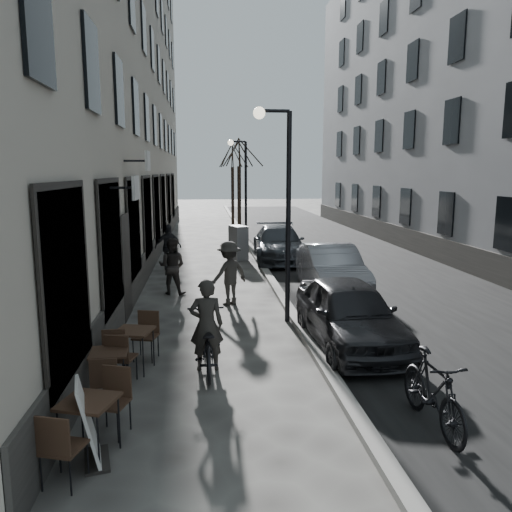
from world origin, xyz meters
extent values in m
plane|color=#363431|center=(0.00, 0.00, 0.00)|extent=(120.00, 120.00, 0.00)
cube|color=black|center=(3.85, 16.00, 0.00)|extent=(7.30, 60.00, 0.00)
cube|color=slate|center=(0.20, 16.00, 0.06)|extent=(0.25, 60.00, 0.12)
cube|color=#B0A493|center=(-6.00, 16.50, 8.00)|extent=(4.00, 35.00, 16.00)
cube|color=gray|center=(9.50, 16.50, 8.00)|extent=(4.00, 35.00, 16.00)
cylinder|color=black|center=(0.00, 6.00, 2.50)|extent=(0.12, 0.12, 5.00)
cylinder|color=black|center=(-0.35, 6.00, 5.00)|extent=(0.70, 0.08, 0.08)
sphere|color=#FFF2CC|center=(-0.70, 6.00, 4.95)|extent=(0.28, 0.28, 0.28)
cylinder|color=black|center=(0.00, 18.00, 2.50)|extent=(0.12, 0.12, 5.00)
cylinder|color=black|center=(-0.35, 18.00, 5.00)|extent=(0.70, 0.08, 0.08)
sphere|color=#FFF2CC|center=(-0.70, 18.00, 4.95)|extent=(0.28, 0.28, 0.28)
cylinder|color=black|center=(-0.10, 21.00, 1.95)|extent=(0.20, 0.20, 3.90)
cylinder|color=black|center=(-0.10, 27.00, 1.95)|extent=(0.20, 0.20, 3.90)
cube|color=#322216|center=(-3.50, 0.42, 0.77)|extent=(0.81, 0.81, 0.04)
cylinder|color=black|center=(-3.83, 0.24, 0.37)|extent=(0.02, 0.02, 0.74)
cylinder|color=black|center=(-3.32, 0.08, 0.37)|extent=(0.02, 0.02, 0.74)
cylinder|color=black|center=(-3.67, 0.75, 0.37)|extent=(0.02, 0.02, 0.74)
cylinder|color=black|center=(-3.16, 0.59, 0.37)|extent=(0.02, 0.02, 0.74)
cube|color=#322216|center=(-3.59, 2.31, 0.72)|extent=(0.64, 0.64, 0.04)
cylinder|color=black|center=(-3.82, 2.04, 0.35)|extent=(0.02, 0.02, 0.70)
cylinder|color=black|center=(-3.32, 2.07, 0.35)|extent=(0.02, 0.02, 0.70)
cylinder|color=black|center=(-3.85, 2.54, 0.35)|extent=(0.02, 0.02, 0.70)
cylinder|color=black|center=(-3.35, 2.58, 0.35)|extent=(0.02, 0.02, 0.70)
cube|color=#322216|center=(-3.31, 3.25, 0.76)|extent=(0.78, 0.78, 0.04)
cylinder|color=black|center=(-3.63, 3.05, 0.37)|extent=(0.02, 0.02, 0.74)
cylinder|color=black|center=(-3.12, 2.92, 0.37)|extent=(0.02, 0.02, 0.74)
cylinder|color=black|center=(-3.50, 3.57, 0.37)|extent=(0.02, 0.02, 0.74)
cylinder|color=black|center=(-2.98, 3.44, 0.37)|extent=(0.02, 0.02, 0.74)
cube|color=black|center=(-3.40, 0.31, 0.02)|extent=(0.44, 0.67, 0.04)
cube|color=silver|center=(-3.48, 0.31, 0.55)|extent=(0.40, 0.66, 1.04)
cube|color=slate|center=(-0.58, 14.83, 0.70)|extent=(0.80, 1.06, 1.41)
imported|color=black|center=(-1.99, 3.17, 0.53)|extent=(0.74, 2.02, 1.05)
imported|color=#282623|center=(-1.99, 3.17, 0.86)|extent=(0.64, 0.42, 1.72)
imported|color=#272321|center=(-2.97, 9.08, 0.85)|extent=(0.97, 0.84, 1.70)
imported|color=#2C2A27|center=(-1.34, 7.71, 0.88)|extent=(1.31, 1.16, 1.76)
imported|color=black|center=(-3.34, 12.93, 0.85)|extent=(1.07, 0.70, 1.70)
imported|color=black|center=(1.00, 4.16, 0.70)|extent=(1.79, 4.18, 1.41)
imported|color=gray|center=(1.84, 8.87, 0.71)|extent=(1.60, 4.34, 1.42)
imported|color=#34383D|center=(1.05, 14.40, 0.71)|extent=(2.26, 4.97, 1.41)
imported|color=black|center=(1.20, 0.68, 0.55)|extent=(0.58, 1.85, 1.10)
camera|label=1|loc=(-2.00, -5.68, 3.64)|focal=35.00mm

